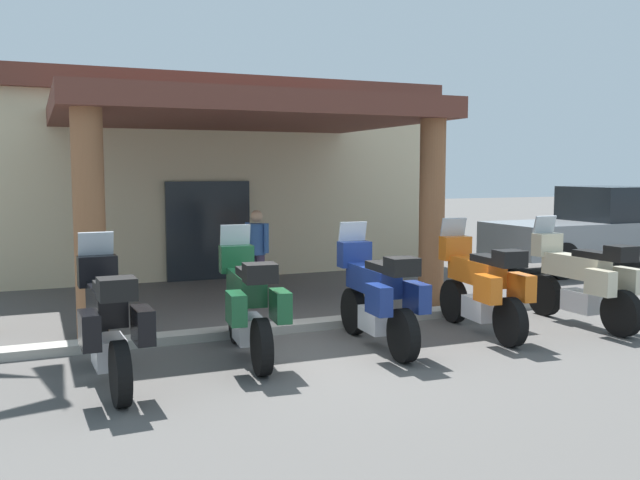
% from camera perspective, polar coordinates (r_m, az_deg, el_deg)
% --- Properties ---
extents(ground_plane, '(80.00, 80.00, 0.00)m').
position_cam_1_polar(ground_plane, '(9.21, 0.59, -8.86)').
color(ground_plane, '#514F4C').
extents(motel_building, '(11.44, 11.92, 4.35)m').
position_cam_1_polar(motel_building, '(17.90, -11.66, 5.34)').
color(motel_building, beige).
rests_on(motel_building, ground_plane).
extents(motorcycle_black, '(0.71, 2.21, 1.61)m').
position_cam_1_polar(motorcycle_black, '(7.83, -17.11, -6.49)').
color(motorcycle_black, black).
rests_on(motorcycle_black, ground_plane).
extents(motorcycle_green, '(0.75, 2.21, 1.61)m').
position_cam_1_polar(motorcycle_green, '(8.58, -5.95, -5.19)').
color(motorcycle_green, black).
rests_on(motorcycle_green, ground_plane).
extents(motorcycle_blue, '(0.72, 2.21, 1.61)m').
position_cam_1_polar(motorcycle_blue, '(9.09, 4.78, -4.57)').
color(motorcycle_blue, black).
rests_on(motorcycle_blue, ground_plane).
extents(motorcycle_orange, '(0.75, 2.21, 1.61)m').
position_cam_1_polar(motorcycle_orange, '(10.07, 13.20, -3.69)').
color(motorcycle_orange, black).
rests_on(motorcycle_orange, ground_plane).
extents(motorcycle_cream, '(0.70, 2.21, 1.61)m').
position_cam_1_polar(motorcycle_cream, '(11.05, 20.90, -3.08)').
color(motorcycle_cream, black).
rests_on(motorcycle_cream, ground_plane).
extents(pedestrian, '(0.33, 0.46, 1.61)m').
position_cam_1_polar(pedestrian, '(12.61, -5.24, -0.63)').
color(pedestrian, '#3F334C').
rests_on(pedestrian, ground_plane).
extents(pickup_truck_gray, '(5.21, 1.96, 1.95)m').
position_cam_1_polar(pickup_truck_gray, '(17.48, 21.91, 0.80)').
color(pickup_truck_gray, black).
rests_on(pickup_truck_gray, ground_plane).
extents(curb_strip, '(10.57, 0.36, 0.12)m').
position_cam_1_polar(curb_strip, '(10.39, 1.22, -6.82)').
color(curb_strip, '#ADA89E').
rests_on(curb_strip, ground_plane).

